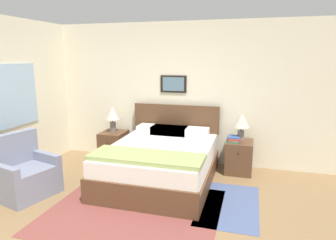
{
  "coord_description": "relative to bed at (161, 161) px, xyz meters",
  "views": [
    {
      "loc": [
        1.21,
        -2.67,
        1.97
      ],
      "look_at": [
        0.02,
        1.5,
        1.05
      ],
      "focal_mm": 32.0,
      "sensor_mm": 36.0,
      "label": 1
    }
  ],
  "objects": [
    {
      "name": "area_rug_main",
      "position": [
        -0.05,
        -1.03,
        -0.33
      ],
      "size": [
        2.19,
        1.84,
        0.01
      ],
      "color": "brown",
      "rests_on": "ground_plane"
    },
    {
      "name": "area_rug_bedside",
      "position": [
        1.13,
        -0.52,
        -0.33
      ],
      "size": [
        0.79,
        1.34,
        0.01
      ],
      "color": "#47567F",
      "rests_on": "ground_plane"
    },
    {
      "name": "wall_left",
      "position": [
        -2.4,
        -0.34,
        0.97
      ],
      "size": [
        0.08,
        5.12,
        2.6
      ],
      "color": "beige",
      "rests_on": "ground_plane"
    },
    {
      "name": "armchair",
      "position": [
        -1.75,
        -1.02,
        -0.03
      ],
      "size": [
        0.83,
        0.9,
        0.89
      ],
      "rotation": [
        0.0,
        0.0,
        -1.84
      ],
      "color": "gray",
      "rests_on": "ground_plane"
    },
    {
      "name": "book_novel_upper",
      "position": [
        1.09,
        0.69,
        0.31
      ],
      "size": [
        0.21,
        0.22,
        0.03
      ],
      "rotation": [
        0.0,
        0.0,
        -0.04
      ],
      "color": "#335693",
      "rests_on": "book_hardcover_middle"
    },
    {
      "name": "wall_back",
      "position": [
        0.15,
        1.07,
        0.97
      ],
      "size": [
        7.44,
        0.09,
        2.6
      ],
      "color": "beige",
      "rests_on": "ground_plane"
    },
    {
      "name": "table_lamp_near_window",
      "position": [
        -1.21,
        0.77,
        0.56
      ],
      "size": [
        0.28,
        0.28,
        0.49
      ],
      "color": "slate",
      "rests_on": "nightstand_near_window"
    },
    {
      "name": "bed",
      "position": [
        0.0,
        0.0,
        0.0
      ],
      "size": [
        1.61,
        2.04,
        1.1
      ],
      "color": "brown",
      "rests_on": "ground_plane"
    },
    {
      "name": "book_hardcover_middle",
      "position": [
        1.09,
        0.69,
        0.28
      ],
      "size": [
        0.24,
        0.27,
        0.03
      ],
      "rotation": [
        0.0,
        0.0,
        0.14
      ],
      "color": "#B7332D",
      "rests_on": "book_thick_bottom"
    },
    {
      "name": "book_thick_bottom",
      "position": [
        1.09,
        0.69,
        0.24
      ],
      "size": [
        0.26,
        0.31,
        0.04
      ],
      "rotation": [
        0.0,
        0.0,
        -0.16
      ],
      "color": "#4C7551",
      "rests_on": "nightstand_by_door"
    },
    {
      "name": "nightstand_by_door",
      "position": [
        1.19,
        0.74,
        -0.05
      ],
      "size": [
        0.45,
        0.53,
        0.55
      ],
      "color": "brown",
      "rests_on": "ground_plane"
    },
    {
      "name": "table_lamp_by_door",
      "position": [
        1.2,
        0.77,
        0.56
      ],
      "size": [
        0.28,
        0.28,
        0.49
      ],
      "color": "slate",
      "rests_on": "nightstand_by_door"
    },
    {
      "name": "nightstand_near_window",
      "position": [
        -1.19,
        0.74,
        -0.05
      ],
      "size": [
        0.45,
        0.53,
        0.55
      ],
      "color": "brown",
      "rests_on": "ground_plane"
    }
  ]
}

